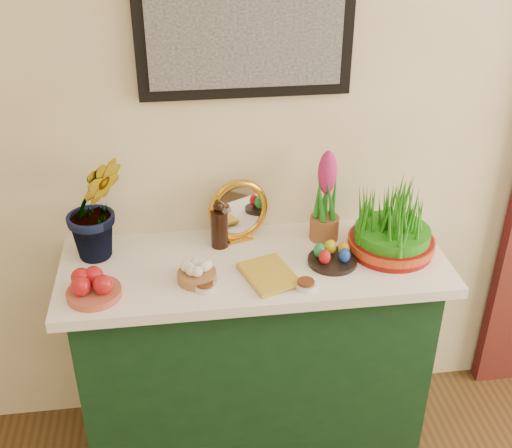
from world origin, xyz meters
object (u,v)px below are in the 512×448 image
Objects in this scene: book at (248,280)px; sideboard at (254,357)px; wheatgrass_sabzeh at (393,224)px; hyacinth_green at (93,191)px; mirror at (239,211)px.

sideboard is at bearing 56.78° from book.
sideboard is 4.08× the size of wheatgrass_sabzeh.
hyacinth_green is 1.08m from wheatgrass_sabzeh.
book is 0.57m from wheatgrass_sabzeh.
sideboard is 0.61m from mirror.
book is (-0.04, -0.14, 0.48)m from sideboard.
sideboard is 0.92m from hyacinth_green.
hyacinth_green is 0.62m from book.
sideboard is 2.48× the size of hyacinth_green.
hyacinth_green is at bearing -173.89° from mirror.
wheatgrass_sabzeh is (0.55, 0.14, 0.10)m from book.
hyacinth_green is (-0.55, 0.11, 0.73)m from sideboard.
book is (0.51, -0.25, -0.25)m from hyacinth_green.
mirror reaches higher than book.
mirror is 0.78× the size of wheatgrass_sabzeh.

